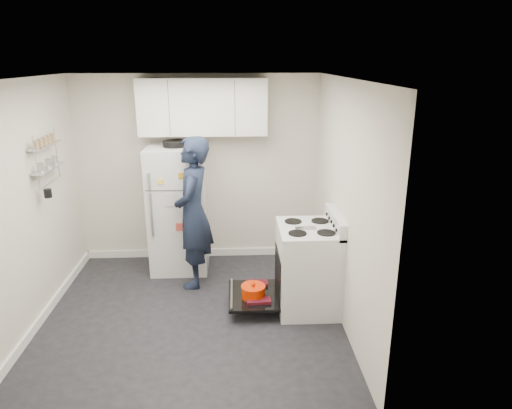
{
  "coord_description": "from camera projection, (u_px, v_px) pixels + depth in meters",
  "views": [
    {
      "loc": [
        0.48,
        -4.39,
        2.69
      ],
      "look_at": [
        0.73,
        0.67,
        1.05
      ],
      "focal_mm": 32.0,
      "sensor_mm": 36.0,
      "label": 1
    }
  ],
  "objects": [
    {
      "name": "person",
      "position": [
        193.0,
        213.0,
        5.44
      ],
      "size": [
        0.52,
        0.72,
        1.84
      ],
      "primitive_type": "imported",
      "rotation": [
        0.0,
        0.0,
        -1.7
      ],
      "color": "#161D30",
      "rests_on": "ground"
    },
    {
      "name": "room",
      "position": [
        185.0,
        210.0,
        4.63
      ],
      "size": [
        3.21,
        3.21,
        2.51
      ],
      "color": "black",
      "rests_on": "ground"
    },
    {
      "name": "open_oven_door",
      "position": [
        253.0,
        294.0,
        5.07
      ],
      "size": [
        0.55,
        0.7,
        0.22
      ],
      "color": "black",
      "rests_on": "ground"
    },
    {
      "name": "wall_shelf_rack",
      "position": [
        47.0,
        157.0,
        4.86
      ],
      "size": [
        0.14,
        0.6,
        0.61
      ],
      "color": "#B2B2B7",
      "rests_on": "room"
    },
    {
      "name": "refrigerator",
      "position": [
        179.0,
        208.0,
        5.9
      ],
      "size": [
        0.72,
        0.74,
        1.7
      ],
      "color": "silver",
      "rests_on": "ground"
    },
    {
      "name": "electric_range",
      "position": [
        306.0,
        268.0,
        5.04
      ],
      "size": [
        0.66,
        0.76,
        1.1
      ],
      "color": "silver",
      "rests_on": "ground"
    },
    {
      "name": "upper_cabinets",
      "position": [
        203.0,
        107.0,
        5.7
      ],
      "size": [
        1.6,
        0.33,
        0.7
      ],
      "primitive_type": "cube",
      "color": "silver",
      "rests_on": "room"
    }
  ]
}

